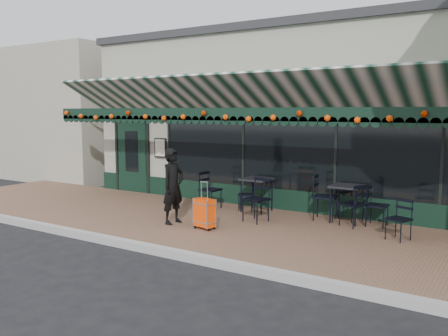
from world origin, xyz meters
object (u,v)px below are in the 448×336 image
Objects in this scene: cafe_table_b at (257,182)px; suitcase at (205,213)px; cafe_table_a at (347,189)px; chair_b_left at (246,195)px; chair_solo at (210,190)px; chair_b_right at (325,197)px; chair_a_right at (377,206)px; chair_b_front at (256,200)px; woman at (173,186)px; chair_a_front at (399,220)px; chair_a_left at (353,205)px.

suitcase is at bearing -92.13° from cafe_table_b.
cafe_table_a reaches higher than chair_b_left.
suitcase is 1.29× the size of chair_b_left.
chair_solo is (-1.13, -0.29, -0.26)m from cafe_table_b.
cafe_table_a is at bearing 56.95° from suitcase.
chair_b_right is at bearing 68.87° from chair_b_left.
chair_b_left is 0.74× the size of chair_b_right.
chair_a_right is 0.92× the size of chair_solo.
chair_b_right reaches higher than suitcase.
chair_a_right is 0.88× the size of chair_b_front.
chair_b_front is 1.75m from chair_solo.
woman is 2.21m from cafe_table_b.
chair_a_front is (0.62, -0.90, -0.04)m from chair_a_right.
suitcase is at bearing -90.06° from woman.
chair_solo reaches higher than chair_a_left.
chair_a_left is at bearing -84.27° from chair_solo.
chair_solo reaches higher than cafe_table_a.
chair_a_right reaches higher than cafe_table_b.
chair_b_left is at bearing 83.07° from chair_b_right.
chair_b_right is (-0.48, -0.02, -0.22)m from cafe_table_a.
chair_a_right is at bearing 68.95° from chair_b_left.
suitcase is (0.85, -0.06, -0.48)m from woman.
suitcase is at bearing -17.78° from chair_b_left.
woman is at bearing -146.16° from cafe_table_a.
chair_b_left is at bearing -69.21° from chair_a_left.
chair_b_right is (-1.74, 0.85, 0.12)m from chair_a_front.
suitcase reaches higher than chair_a_front.
chair_b_left is 0.78× the size of chair_b_front.
chair_b_left is (-0.27, -0.03, -0.34)m from cafe_table_b.
chair_b_left is (-2.65, 0.17, -0.08)m from chair_a_left.
chair_a_left reaches higher than cafe_table_a.
chair_a_right is 1.09m from chair_a_front.
chair_a_right is at bearing 150.18° from chair_a_left.
suitcase is 3.59m from chair_a_right.
chair_a_left is 0.90× the size of chair_b_right.
chair_a_left is 1.20m from chair_a_front.
chair_b_left is (-3.07, -0.12, -0.05)m from chair_a_right.
cafe_table_b is at bearing -21.04° from woman.
suitcase is at bearing -144.73° from chair_solo.
chair_a_right is (0.42, 0.30, -0.03)m from chair_a_left.
chair_a_left is 2.66m from chair_b_left.
chair_b_front is at bearing -149.03° from cafe_table_a.
woman is at bearing -114.75° from cafe_table_b.
chair_a_front is at bearing 13.15° from chair_b_front.
chair_a_left is 0.99× the size of chair_solo.
chair_b_left is 1.19m from chair_b_front.
chair_a_front is 0.77× the size of chair_b_right.
chair_b_left is at bearing 140.87° from chair_b_front.
cafe_table_b is 0.80× the size of chair_b_right.
cafe_table_a reaches higher than chair_a_front.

